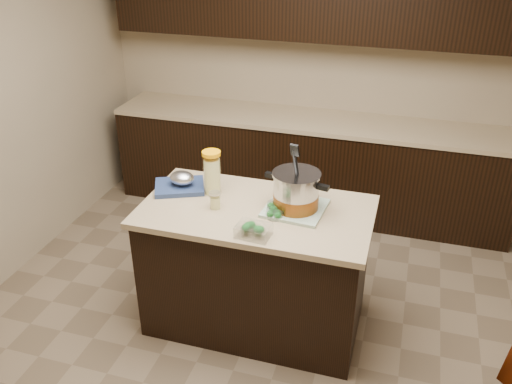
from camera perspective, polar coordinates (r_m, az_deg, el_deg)
ground_plane at (r=3.93m, az=0.00°, el=-13.23°), size 4.00×4.00×0.00m
room_shell at (r=3.08m, az=0.00°, el=11.47°), size 4.04×4.04×2.72m
back_cabinets at (r=4.93m, az=5.87°, el=8.31°), size 3.60×0.63×2.33m
island at (r=3.65m, az=0.00°, el=-7.89°), size 1.46×0.81×0.90m
dish_towel at (r=3.40m, az=4.16°, el=-1.71°), size 0.39×0.39×0.02m
stock_pot at (r=3.35m, az=4.23°, el=-0.08°), size 0.42×0.35×0.43m
lemonade_pitcher at (r=3.55m, az=-4.64°, el=1.89°), size 0.15×0.15×0.29m
mason_jar at (r=3.40m, az=-4.31°, el=-0.91°), size 0.09×0.09×0.12m
broccoli_tub_left at (r=3.37m, az=2.23°, el=-1.64°), size 0.15×0.15×0.06m
broccoli_tub_right at (r=3.31m, az=2.05°, el=-2.30°), size 0.15×0.15×0.05m
broccoli_tub_rect at (r=3.12m, az=-0.25°, el=-4.15°), size 0.21×0.16×0.07m
blue_tray at (r=3.66m, az=-7.94°, el=0.90°), size 0.40×0.37×0.12m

